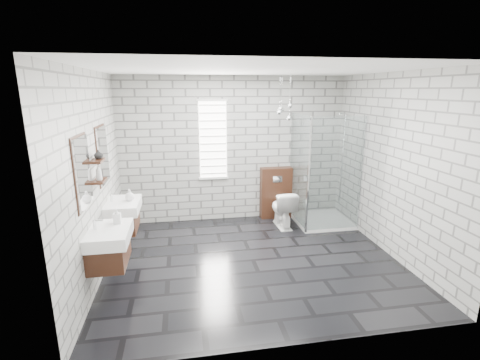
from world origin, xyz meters
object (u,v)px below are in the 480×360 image
object	(u,v)px
shower_enclosure	(320,199)
toilet	(282,208)
vanity_left	(106,237)
cistern_panel	(276,193)
vanity_right	(120,207)

from	to	relation	value
shower_enclosure	toilet	size ratio (longest dim) A/B	2.98
vanity_left	shower_enclosure	size ratio (longest dim) A/B	0.77
cistern_panel	shower_enclosure	size ratio (longest dim) A/B	0.49
cistern_panel	vanity_left	bearing A→B (deg)	-140.34
vanity_left	shower_enclosure	distance (m)	3.83
vanity_right	toilet	xyz separation A→B (m)	(2.71, 0.70, -0.42)
vanity_left	toilet	distance (m)	3.26
vanity_left	shower_enclosure	world-z (taller)	shower_enclosure
vanity_right	shower_enclosure	distance (m)	3.48
vanity_left	shower_enclosure	xyz separation A→B (m)	(3.41, 1.73, -0.25)
vanity_right	toilet	size ratio (longest dim) A/B	2.31
vanity_left	cistern_panel	world-z (taller)	vanity_left
toilet	shower_enclosure	bearing A→B (deg)	174.88
toilet	vanity_right	bearing A→B (deg)	12.53
cistern_panel	toilet	bearing A→B (deg)	-90.00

